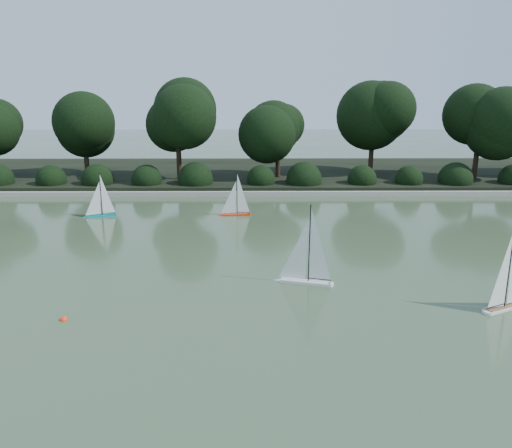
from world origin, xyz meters
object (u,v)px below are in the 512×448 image
Objects in this scene: sailboat_white_b at (511,295)px; sailboat_teal at (98,209)px; sailboat_white_a at (301,270)px; sailboat_orange at (233,208)px; race_buoy at (64,320)px.

sailboat_white_b is 1.14× the size of sailboat_teal.
sailboat_orange is at bearing 105.68° from sailboat_white_a.
sailboat_teal is at bearing 144.44° from sailboat_white_b.
sailboat_teal is 7.33m from race_buoy.
sailboat_teal is (-5.76, 5.50, -0.05)m from sailboat_white_a.
race_buoy is (-2.65, -7.32, -0.23)m from sailboat_orange.
sailboat_white_a is at bearing -74.32° from sailboat_orange.
sailboat_orange is at bearing 2.03° from sailboat_teal.
sailboat_orange is (-5.25, 6.89, -0.03)m from sailboat_white_b.
sailboat_white_a is 13.05× the size of race_buoy.
sailboat_white_b reaches higher than sailboat_teal.
sailboat_white_a reaches higher than race_buoy.
sailboat_white_a is 3.87m from sailboat_white_b.
sailboat_orange is at bearing 70.07° from race_buoy.
sailboat_white_a is at bearing -43.67° from sailboat_teal.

